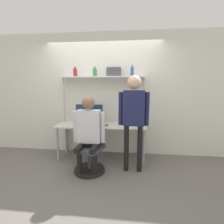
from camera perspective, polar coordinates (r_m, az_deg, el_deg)
name	(u,v)px	position (r m, az deg, el deg)	size (l,w,h in m)	color
ground_plane	(99,164)	(3.66, -4.33, -16.66)	(12.00, 12.00, 0.00)	slate
wall_back	(104,95)	(3.98, -2.68, 5.69)	(8.00, 0.06, 2.70)	silver
desk	(101,128)	(3.75, -3.46, -5.25)	(1.88, 0.64, 0.73)	beige
shelf_unit	(102,88)	(3.80, -3.13, 7.87)	(1.78, 0.28, 1.75)	white
monitor	(89,113)	(3.86, -7.43, -0.22)	(0.61, 0.24, 0.43)	#B7B7BC
laptop	(96,122)	(3.64, -5.33, -3.40)	(0.32, 0.25, 0.25)	#BCBCC1
cell_phone	(107,126)	(3.61, -1.80, -4.48)	(0.07, 0.15, 0.01)	silver
office_chair	(90,156)	(3.33, -7.06, -14.10)	(0.58, 0.58, 0.92)	black
person_seated	(89,128)	(3.12, -7.67, -5.34)	(0.58, 0.47, 1.38)	black
person_standing	(134,111)	(3.09, 7.10, 0.21)	(0.54, 0.24, 1.74)	black
bottle_blue	(132,72)	(3.75, 6.58, 12.99)	(0.07, 0.07, 0.22)	#335999
bottle_green	(95,72)	(3.83, -5.63, 12.77)	(0.09, 0.09, 0.20)	#2D8C3F
bottle_red	(75,72)	(3.95, -11.93, 12.53)	(0.08, 0.08, 0.20)	maroon
storage_box	(114,72)	(3.77, 0.63, 12.98)	(0.30, 0.18, 0.18)	#4C4C51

